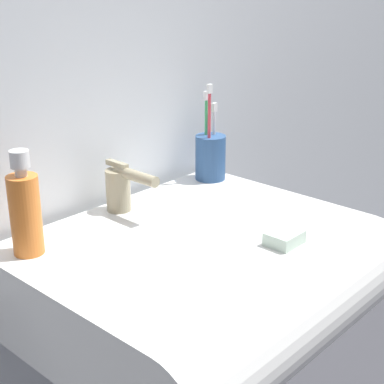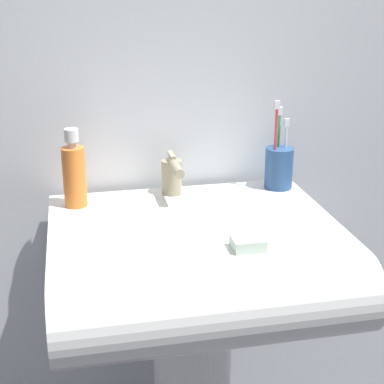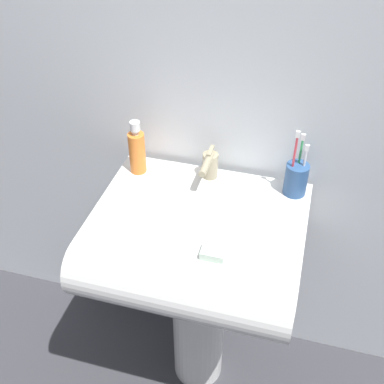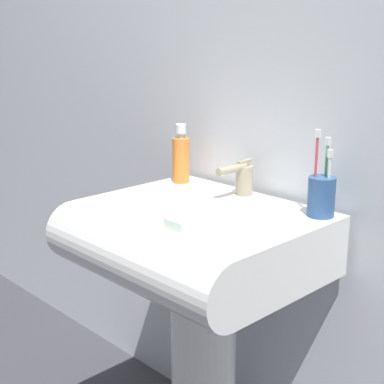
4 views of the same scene
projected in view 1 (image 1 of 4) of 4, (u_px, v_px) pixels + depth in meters
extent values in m
cube|color=silver|center=(86.00, 20.00, 1.13)|extent=(5.00, 0.05, 2.40)
cube|color=white|center=(188.00, 271.00, 1.12)|extent=(0.62, 0.44, 0.16)
cylinder|color=white|center=(286.00, 314.00, 0.98)|extent=(0.62, 0.16, 0.16)
cylinder|color=tan|center=(118.00, 190.00, 1.18)|extent=(0.05, 0.05, 0.09)
cylinder|color=tan|center=(136.00, 176.00, 1.13)|extent=(0.02, 0.11, 0.02)
cube|color=tan|center=(117.00, 164.00, 1.16)|extent=(0.01, 0.06, 0.01)
cylinder|color=#2D5184|center=(210.00, 157.00, 1.35)|extent=(0.07, 0.07, 0.10)
cylinder|color=#D83F4C|center=(209.00, 135.00, 1.32)|extent=(0.01, 0.01, 0.19)
cube|color=white|center=(210.00, 89.00, 1.28)|extent=(0.01, 0.01, 0.02)
cylinder|color=white|center=(214.00, 141.00, 1.35)|extent=(0.01, 0.01, 0.14)
cube|color=white|center=(214.00, 107.00, 1.33)|extent=(0.01, 0.01, 0.02)
cylinder|color=#3FB266|center=(206.00, 136.00, 1.35)|extent=(0.01, 0.01, 0.17)
cube|color=white|center=(206.00, 96.00, 1.31)|extent=(0.01, 0.01, 0.02)
cylinder|color=orange|center=(26.00, 215.00, 0.99)|extent=(0.05, 0.05, 0.14)
cylinder|color=silver|center=(21.00, 172.00, 0.96)|extent=(0.02, 0.02, 0.01)
cylinder|color=silver|center=(20.00, 159.00, 0.95)|extent=(0.03, 0.03, 0.03)
cube|color=silver|center=(284.00, 238.00, 1.04)|extent=(0.06, 0.05, 0.02)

